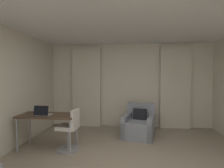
{
  "coord_description": "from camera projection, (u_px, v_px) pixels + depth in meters",
  "views": [
    {
      "loc": [
        -0.02,
        -2.67,
        1.58
      ],
      "look_at": [
        -0.4,
        1.31,
        1.41
      ],
      "focal_mm": 28.76,
      "sensor_mm": 36.0,
      "label": 1
    }
  ],
  "objects": [
    {
      "name": "curtain_right_panel",
      "position": [
        175.0,
        87.0,
        5.42
      ],
      "size": [
        0.9,
        0.06,
        2.5
      ],
      "color": "beige",
      "rests_on": "ground"
    },
    {
      "name": "desk_chair",
      "position": [
        70.0,
        132.0,
        3.82
      ],
      "size": [
        0.48,
        0.48,
        0.88
      ],
      "color": "gray",
      "rests_on": "ground"
    },
    {
      "name": "laptop",
      "position": [
        43.0,
        113.0,
        3.82
      ],
      "size": [
        0.33,
        0.26,
        0.22
      ],
      "color": "#ADADB2",
      "rests_on": "desk"
    },
    {
      "name": "curtain_left_panel",
      "position": [
        86.0,
        87.0,
        5.69
      ],
      "size": [
        0.9,
        0.06,
        2.5
      ],
      "color": "beige",
      "rests_on": "ground"
    },
    {
      "name": "ceiling",
      "position": [
        131.0,
        4.0,
        2.61
      ],
      "size": [
        5.12,
        6.12,
        0.06
      ],
      "primitive_type": "cube",
      "color": "white",
      "rests_on": "wall_left"
    },
    {
      "name": "desk",
      "position": [
        48.0,
        118.0,
        3.91
      ],
      "size": [
        1.23,
        0.58,
        0.75
      ],
      "color": "#4C3828",
      "rests_on": "ground"
    },
    {
      "name": "wall_window",
      "position": [
        130.0,
        85.0,
        5.68
      ],
      "size": [
        5.12,
        0.06,
        2.6
      ],
      "color": "beige",
      "rests_on": "ground"
    },
    {
      "name": "armchair",
      "position": [
        139.0,
        126.0,
        4.74
      ],
      "size": [
        0.93,
        1.01,
        0.83
      ],
      "color": "gray",
      "rests_on": "ground"
    }
  ]
}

